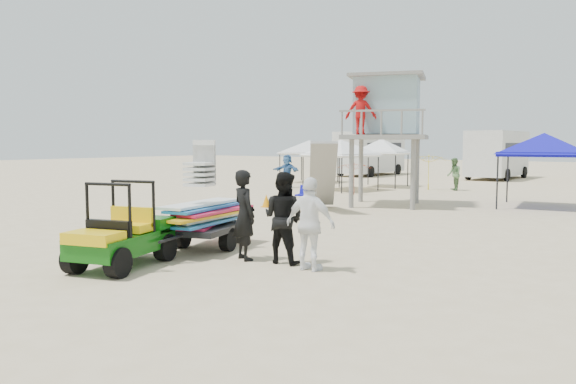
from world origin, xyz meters
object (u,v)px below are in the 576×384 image
Objects in this scene: surf_trailer at (204,211)px; canopy_blue at (544,137)px; utility_cart at (120,228)px; lifeguard_tower at (386,111)px; man_left at (244,215)px.

canopy_blue is at bearing 72.69° from surf_trailer.
lifeguard_tower reaches higher than utility_cart.
surf_trailer is 1.55m from man_left.
canopy_blue is at bearing -76.72° from man_left.
surf_trailer reaches higher than man_left.
canopy_blue is (4.29, 16.08, 1.92)m from utility_cart.
lifeguard_tower reaches higher than man_left.
man_left is 0.38× the size of lifeguard_tower.
surf_trailer reaches higher than utility_cart.
canopy_blue is (4.29, 13.75, 1.79)m from surf_trailer.
lifeguard_tower is at bearing -151.55° from canopy_blue.
man_left is 14.43m from canopy_blue.
lifeguard_tower is at bearing 94.08° from utility_cart.
man_left is at bearing -77.61° from lifeguard_tower.
surf_trailer is at bearing 13.24° from man_left.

